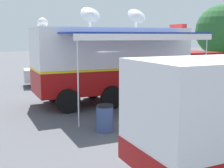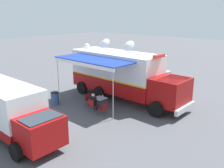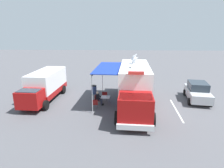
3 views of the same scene
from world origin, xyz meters
TOP-DOWN VIEW (x-y plane):
  - ground_plane at (0.00, 0.00)m, footprint 100.00×100.00m
  - lot_stripe at (-3.48, 1.58)m, footprint 0.37×4.80m
  - command_truck at (0.07, 0.75)m, footprint 5.15×9.60m
  - folding_table at (2.59, 0.64)m, footprint 0.84×0.84m
  - water_bottle at (2.44, 0.79)m, footprint 0.07×0.07m
  - folding_chair_at_table at (3.39, 0.73)m, footprint 0.50×0.50m
  - folding_chair_beside_table at (2.76, -0.21)m, footprint 0.50×0.50m
  - folding_chair_spare_by_truck at (3.41, 1.70)m, footprint 0.54×0.54m
  - seated_responder at (3.20, 0.74)m, footprint 0.68×0.57m
  - trash_bin at (4.06, -2.31)m, footprint 0.57×0.57m
  - car_behind_truck at (-6.07, -0.84)m, footprint 2.51×4.43m
  - tree_far_left at (-9.60, 16.91)m, footprint 5.06×5.06m

SIDE VIEW (x-z plane):
  - ground_plane at x=0.00m, z-range 0.00..0.00m
  - lot_stripe at x=-3.48m, z-range 0.00..0.01m
  - trash_bin at x=4.06m, z-range 0.00..0.91m
  - folding_chair_at_table at x=3.39m, z-range 0.08..0.95m
  - folding_chair_beside_table at x=2.76m, z-range 0.08..0.95m
  - folding_chair_spare_by_truck at x=3.41m, z-range 0.08..0.95m
  - seated_responder at x=3.20m, z-range 0.03..1.28m
  - folding_table at x=2.59m, z-range 0.31..1.04m
  - water_bottle at x=2.44m, z-range 0.72..0.95m
  - car_behind_truck at x=-6.07m, z-range 0.00..1.76m
  - command_truck at x=0.07m, z-range -0.32..4.21m
  - tree_far_left at x=-9.60m, z-range 0.54..6.69m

